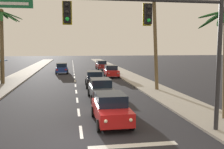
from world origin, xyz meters
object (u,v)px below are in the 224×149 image
sedan_lead_at_stop_bar (111,108)px  sedan_oncoming_far (62,68)px  palm_left_third (2,32)px  sedan_third_in_queue (101,89)px  sedan_parked_nearest_kerb (102,65)px  palm_right_second (154,16)px  sedan_fifth_in_queue (94,79)px  sedan_parked_mid_kerb (111,71)px  traffic_signal_mast (151,29)px

sedan_lead_at_stop_bar → sedan_oncoming_far: bearing=97.5°
sedan_oncoming_far → palm_left_third: palm_left_third is taller
palm_left_third → sedan_third_in_queue: bearing=-44.0°
sedan_parked_nearest_kerb → palm_right_second: 24.84m
sedan_fifth_in_queue → sedan_oncoming_far: bearing=105.3°
sedan_parked_mid_kerb → palm_right_second: bearing=-79.0°
traffic_signal_mast → sedan_third_in_queue: 10.16m
sedan_parked_nearest_kerb → palm_left_third: palm_left_third is taller
traffic_signal_mast → palm_right_second: size_ratio=1.10×
sedan_third_in_queue → sedan_parked_mid_kerb: bearing=77.8°
sedan_fifth_in_queue → palm_right_second: size_ratio=0.44×
palm_right_second → palm_left_third: bearing=157.0°
sedan_third_in_queue → sedan_fifth_in_queue: same height
traffic_signal_mast → palm_left_third: 21.94m
sedan_oncoming_far → sedan_parked_nearest_kerb: size_ratio=0.99×
sedan_parked_mid_kerb → sedan_oncoming_far: bearing=139.0°
traffic_signal_mast → sedan_parked_nearest_kerb: (1.97, 36.11, -4.29)m
traffic_signal_mast → sedan_lead_at_stop_bar: traffic_signal_mast is taller
palm_left_third → sedan_oncoming_far: bearing=62.0°
sedan_oncoming_far → palm_right_second: size_ratio=0.44×
sedan_lead_at_stop_bar → sedan_fifth_in_queue: (0.29, 13.33, 0.00)m
sedan_parked_nearest_kerb → sedan_lead_at_stop_bar: bearing=-95.9°
sedan_third_in_queue → sedan_parked_mid_kerb: same height
palm_left_third → sedan_fifth_in_queue: bearing=-16.6°
traffic_signal_mast → sedan_third_in_queue: (-1.32, 9.12, -4.29)m
sedan_parked_mid_kerb → palm_left_third: 15.16m
sedan_lead_at_stop_bar → sedan_parked_mid_kerb: (3.45, 21.65, 0.00)m
traffic_signal_mast → sedan_parked_mid_kerb: bearing=85.5°
sedan_third_in_queue → traffic_signal_mast: bearing=-81.7°
sedan_third_in_queue → sedan_oncoming_far: same height
sedan_fifth_in_queue → palm_right_second: 9.11m
sedan_oncoming_far → palm_right_second: (9.42, -18.08, 6.35)m
sedan_fifth_in_queue → palm_right_second: bearing=-33.3°
sedan_third_in_queue → sedan_parked_nearest_kerb: 27.19m
sedan_fifth_in_queue → sedan_parked_nearest_kerb: 20.58m
sedan_oncoming_far → palm_right_second: 21.35m
palm_left_third → palm_right_second: (15.53, -6.58, 1.20)m
sedan_third_in_queue → palm_left_third: palm_left_third is taller
palm_right_second → sedan_lead_at_stop_bar: bearing=-120.6°
sedan_parked_nearest_kerb → sedan_oncoming_far: bearing=-140.9°
traffic_signal_mast → sedan_third_in_queue: traffic_signal_mast is taller
traffic_signal_mast → sedan_fifth_in_queue: bearing=94.5°
sedan_lead_at_stop_bar → palm_left_third: palm_left_third is taller
sedan_fifth_in_queue → sedan_parked_nearest_kerb: same height
sedan_oncoming_far → sedan_parked_nearest_kerb: 9.23m
sedan_third_in_queue → palm_left_third: bearing=136.0°
traffic_signal_mast → sedan_parked_nearest_kerb: bearing=86.9°
traffic_signal_mast → sedan_parked_nearest_kerb: traffic_signal_mast is taller
sedan_third_in_queue → sedan_parked_nearest_kerb: (3.30, 26.99, 0.00)m
sedan_third_in_queue → palm_right_second: 8.97m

